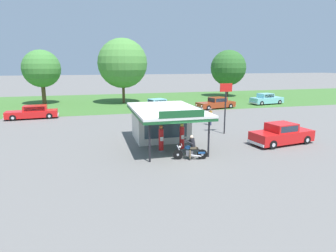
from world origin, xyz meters
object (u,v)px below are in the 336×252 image
object	(u,v)px
parked_car_back_row_left	(155,106)
bystander_chatting_near_pumps	(210,116)
parked_car_back_row_far_right	(266,99)
motorcycle_with_rider	(191,149)
gas_pump_offside	(182,138)
bystander_standing_back_lot	(169,113)
parked_car_second_row_spare	(216,103)
featured_classic_sedan	(282,135)
parked_car_back_row_right	(33,113)
roadside_pole_sign	(226,99)
gas_pump_nearside	(161,139)

from	to	relation	value
parked_car_back_row_left	bystander_chatting_near_pumps	distance (m)	10.59
parked_car_back_row_far_right	parked_car_back_row_left	xyz separation A→B (m)	(-17.62, -1.96, -0.03)
motorcycle_with_rider	bystander_chatting_near_pumps	size ratio (longest dim) A/B	1.29
gas_pump_offside	parked_car_back_row_far_right	distance (m)	27.40
parked_car_back_row_left	bystander_standing_back_lot	size ratio (longest dim) A/B	3.46
parked_car_second_row_spare	bystander_standing_back_lot	world-z (taller)	bystander_standing_back_lot
parked_car_back_row_far_right	parked_car_back_row_left	world-z (taller)	parked_car_back_row_far_right
gas_pump_offside	featured_classic_sedan	distance (m)	7.82
featured_classic_sedan	parked_car_back_row_right	size ratio (longest dim) A/B	0.93
gas_pump_offside	parked_car_back_row_left	size ratio (longest dim) A/B	0.36
roadside_pole_sign	bystander_chatting_near_pumps	bearing A→B (deg)	86.96
parked_car_back_row_far_right	parked_car_back_row_right	bearing A→B (deg)	-173.51
motorcycle_with_rider	bystander_standing_back_lot	world-z (taller)	motorcycle_with_rider
parked_car_second_row_spare	bystander_standing_back_lot	distance (m)	10.78
parked_car_back_row_right	parked_car_back_row_far_right	world-z (taller)	parked_car_back_row_far_right
parked_car_second_row_spare	roadside_pole_sign	size ratio (longest dim) A/B	1.34
motorcycle_with_rider	featured_classic_sedan	bearing A→B (deg)	12.06
gas_pump_offside	bystander_standing_back_lot	size ratio (longest dim) A/B	1.24
parked_car_back_row_right	roadside_pole_sign	world-z (taller)	roadside_pole_sign
parked_car_back_row_far_right	bystander_chatting_near_pumps	world-z (taller)	bystander_chatting_near_pumps
parked_car_back_row_far_right	parked_car_back_row_left	size ratio (longest dim) A/B	1.00
gas_pump_nearside	motorcycle_with_rider	xyz separation A→B (m)	(1.43, -2.13, -0.20)
motorcycle_with_rider	roadside_pole_sign	world-z (taller)	roadside_pole_sign
gas_pump_offside	parked_car_back_row_right	distance (m)	19.96
motorcycle_with_rider	parked_car_back_row_right	xyz separation A→B (m)	(-12.36, 17.73, 0.02)
gas_pump_nearside	motorcycle_with_rider	bearing A→B (deg)	-56.15
bystander_chatting_near_pumps	bystander_standing_back_lot	world-z (taller)	bystander_chatting_near_pumps
parked_car_back_row_right	parked_car_back_row_left	xyz separation A→B (m)	(14.32, 1.67, 0.03)
parked_car_back_row_right	parked_car_second_row_spare	size ratio (longest dim) A/B	0.97
featured_classic_sedan	parked_car_back_row_right	world-z (taller)	featured_classic_sedan
bystander_standing_back_lot	parked_car_second_row_spare	bearing A→B (deg)	37.97
gas_pump_nearside	featured_classic_sedan	xyz separation A→B (m)	(9.31, -0.44, -0.13)
gas_pump_nearside	parked_car_back_row_far_right	world-z (taller)	gas_pump_nearside
parked_car_back_row_far_right	gas_pump_offside	bearing A→B (deg)	-135.38
gas_pump_nearside	roadside_pole_sign	size ratio (longest dim) A/B	0.43
parked_car_back_row_left	featured_classic_sedan	bearing A→B (deg)	-71.49
roadside_pole_sign	parked_car_second_row_spare	bearing A→B (deg)	68.62
motorcycle_with_rider	parked_car_back_row_far_right	bearing A→B (deg)	47.50
bystander_chatting_near_pumps	gas_pump_nearside	bearing A→B (deg)	-133.00
motorcycle_with_rider	parked_car_second_row_spare	world-z (taller)	motorcycle_with_rider
parked_car_back_row_right	bystander_standing_back_lot	size ratio (longest dim) A/B	3.61
bystander_standing_back_lot	featured_classic_sedan	bearing A→B (deg)	-61.99
bystander_standing_back_lot	parked_car_back_row_right	bearing A→B (deg)	161.00
parked_car_back_row_right	parked_car_back_row_left	bearing A→B (deg)	6.66
motorcycle_with_rider	bystander_standing_back_lot	size ratio (longest dim) A/B	1.39
parked_car_back_row_left	gas_pump_offside	bearing A→B (deg)	-96.20
motorcycle_with_rider	parked_car_back_row_left	bearing A→B (deg)	84.25
gas_pump_nearside	bystander_standing_back_lot	distance (m)	11.20
featured_classic_sedan	parked_car_back_row_far_right	xyz separation A→B (m)	(11.69, 19.68, 0.01)
motorcycle_with_rider	gas_pump_nearside	bearing A→B (deg)	123.85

